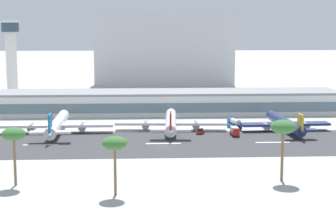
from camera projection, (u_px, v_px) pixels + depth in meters
ground_plane at (162, 147)px, 189.82m from camera, size 1400.00×1400.00×0.00m
runway_strip at (161, 144)px, 194.41m from camera, size 800.00×42.45×0.08m
runway_centreline_dash_3 at (41, 145)px, 192.35m from camera, size 12.00×1.20×0.01m
runway_centreline_dash_4 at (163, 143)px, 194.43m from camera, size 12.00×1.20×0.01m
runway_centreline_dash_5 at (273, 142)px, 196.33m from camera, size 12.00×1.20×0.01m
terminal_building at (168, 102)px, 260.73m from camera, size 155.28×24.52×10.18m
control_tower at (11, 54)px, 301.17m from camera, size 9.89×9.89×42.44m
distant_hotel_block at (164, 48)px, 382.03m from camera, size 92.17×24.78×49.17m
airliner_blue_tail_gate_0 at (57, 125)px, 212.57m from camera, size 41.91×48.38×10.10m
airliner_red_tail_gate_1 at (171, 123)px, 217.59m from camera, size 42.96×47.29×9.87m
airliner_gold_tail_gate_2 at (286, 124)px, 216.71m from camera, size 34.31×43.91×9.16m
service_baggage_tug_0 at (200, 132)px, 210.78m from camera, size 3.23×3.51×2.20m
service_fuel_truck_1 at (234, 123)px, 222.32m from camera, size 4.82×8.89×3.95m
service_box_truck_2 at (235, 131)px, 207.50m from camera, size 2.84×6.07×3.25m
palm_tree_0 at (14, 135)px, 142.36m from camera, size 5.97×5.97×14.86m
palm_tree_1 at (115, 144)px, 134.33m from camera, size 5.92×5.92×14.25m
palm_tree_2 at (283, 128)px, 146.40m from camera, size 6.58×6.58×16.10m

